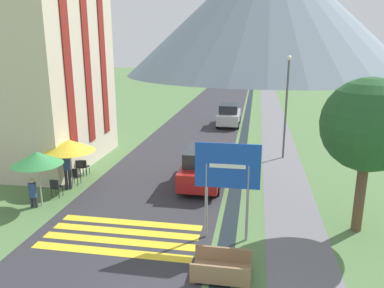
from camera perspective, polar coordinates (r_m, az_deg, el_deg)
The scene contains 21 objects.
ground_plane at distance 27.89m, azimuth 5.45°, elevation 1.24°, with size 160.00×160.00×0.00m, color #517542.
road at distance 37.87m, azimuth 2.86°, elevation 4.94°, with size 6.40×60.00×0.01m.
footpath at distance 37.64m, azimuth 12.15°, elevation 4.56°, with size 2.20×60.00×0.01m.
drainage_channel at distance 37.61m, azimuth 8.48°, elevation 4.72°, with size 0.60×60.00×0.00m.
crosswalk_marking at distance 13.85m, azimuth -10.66°, elevation -13.63°, with size 5.44×2.54×0.01m.
mountain_distant at distance 87.94m, azimuth 11.47°, elevation 19.48°, with size 61.73×61.73×27.92m.
hotel_building at distance 22.18m, azimuth -21.58°, elevation 12.21°, with size 5.34×8.19×10.93m.
road_sign at distance 12.57m, azimuth 5.41°, elevation -4.70°, with size 2.19×0.11×3.44m.
footbridge at distance 11.52m, azimuth 4.51°, elevation -18.52°, with size 1.70×1.10×0.65m.
parked_car_near at distance 18.06m, azimuth 1.72°, elevation -3.33°, with size 1.90×4.51×1.82m.
parked_car_far at distance 31.27m, azimuth 5.65°, elevation 4.44°, with size 1.83×4.04×1.82m.
cafe_chair_far_right at distance 20.10m, azimuth -16.65°, elevation -3.24°, with size 0.40×0.40×0.85m.
cafe_chair_near_right at distance 17.64m, azimuth -20.05°, elevation -6.09°, with size 0.40×0.40×0.85m.
cafe_chair_far_left at distance 20.09m, azimuth -16.16°, elevation -3.22°, with size 0.40×0.40×0.85m.
cafe_chair_middle at distance 18.86m, azimuth -17.46°, elevation -4.51°, with size 0.40×0.40×0.85m.
cafe_umbrella_front_green at distance 16.48m, azimuth -22.54°, elevation -2.00°, with size 2.05×2.05×2.36m.
cafe_umbrella_middle_yellow at distance 18.38m, azimuth -18.17°, elevation -0.23°, with size 2.34×2.34×2.27m.
person_seated_near at distance 16.88m, azimuth -23.11°, elevation -6.64°, with size 0.32×0.32×1.28m.
person_standing_terrace at distance 18.28m, azimuth -18.52°, elevation -3.47°, with size 0.32×0.32×1.78m.
streetlamp at distance 22.38m, azimuth 14.21°, elevation 6.55°, with size 0.28×0.28×5.97m.
tree_by_path at distance 14.05m, azimuth 25.32°, elevation 2.57°, with size 3.23×3.23×5.55m.
Camera 1 is at (1.99, -7.03, 6.57)m, focal length 35.00 mm.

